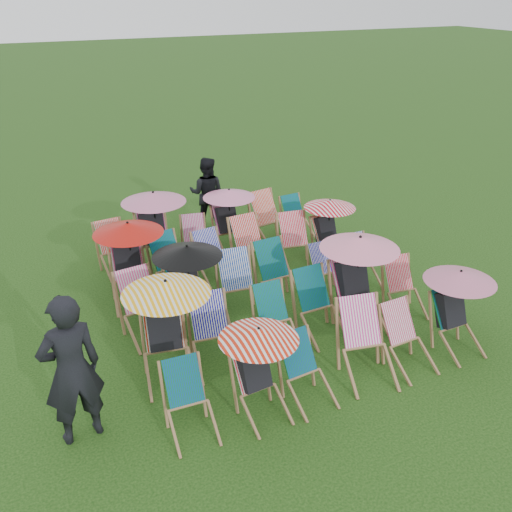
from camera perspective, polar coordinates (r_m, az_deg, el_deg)
name	(u,v)px	position (r m, az deg, el deg)	size (l,w,h in m)	color
ground	(264,308)	(9.62, 0.80, -5.23)	(100.00, 100.00, 0.00)	black
deckchair_0	(189,403)	(7.06, -6.67, -14.41)	(0.59, 0.80, 0.85)	#916844
deckchair_1	(259,371)	(7.16, 0.35, -11.44)	(1.00, 1.06, 1.18)	#916844
deckchair_2	(307,372)	(7.50, 5.13, -11.49)	(0.64, 0.83, 0.85)	#916844
deckchair_3	(367,344)	(7.98, 11.06, -8.62)	(0.84, 1.05, 1.03)	#916844
deckchair_4	(409,339)	(8.33, 15.03, -8.05)	(0.63, 0.85, 0.88)	#916844
deckchair_5	(458,310)	(8.83, 19.52, -5.09)	(1.03, 1.08, 1.22)	#916844
deckchair_6	(166,329)	(7.80, -8.96, -7.24)	(1.20, 1.27, 1.42)	#916844
deckchair_7	(214,335)	(8.09, -4.26, -7.89)	(0.72, 0.94, 0.96)	#916844
deckchair_8	(277,320)	(8.49, 2.12, -6.37)	(0.59, 0.82, 0.88)	#916844
deckchair_9	(320,306)	(8.79, 6.42, -4.99)	(0.68, 0.92, 0.97)	#916844
deckchair_10	(358,281)	(8.97, 10.18, -2.47)	(1.23, 1.28, 1.46)	#916844
deckchair_11	(405,288)	(9.65, 14.65, -3.12)	(0.65, 0.85, 0.86)	#916844
deckchair_12	(144,307)	(8.84, -11.12, -5.07)	(0.77, 0.99, 0.99)	#916844
deckchair_13	(189,285)	(8.96, -6.74, -2.87)	(1.10, 1.16, 1.30)	#916844
deckchair_14	(240,287)	(9.24, -1.62, -3.08)	(0.75, 0.97, 0.99)	#916844
deckchair_15	(279,275)	(9.59, 2.33, -1.93)	(0.72, 0.96, 1.00)	#916844
deckchair_16	(328,271)	(9.99, 7.26, -1.50)	(0.56, 0.77, 0.82)	#916844
deckchair_17	(361,263)	(10.32, 10.50, -0.68)	(0.58, 0.80, 0.86)	#916844
deckchair_18	(129,262)	(9.75, -12.57, -0.56)	(1.17, 1.23, 1.39)	#916844
deckchair_19	(173,265)	(10.06, -8.34, -0.90)	(0.80, 0.99, 0.97)	#916844
deckchair_20	(215,259)	(10.25, -4.15, -0.34)	(0.71, 0.90, 0.90)	#916844
deckchair_21	(253,248)	(10.55, -0.26, 0.85)	(0.74, 0.98, 1.01)	#916844
deckchair_22	(298,243)	(10.83, 4.19, 1.32)	(0.75, 0.96, 0.97)	#916844
deckchair_23	(330,229)	(11.14, 7.38, 2.69)	(1.00, 1.06, 1.18)	#916844
deckchair_24	(116,249)	(10.94, -13.84, 0.70)	(0.71, 0.91, 0.91)	#916844
deckchair_25	(154,229)	(10.90, -10.14, 2.71)	(1.21, 1.27, 1.44)	#916844
deckchair_26	(195,240)	(11.17, -6.08, 1.62)	(0.68, 0.84, 0.82)	#916844
deckchair_27	(230,219)	(11.45, -2.66, 3.71)	(1.05, 1.09, 1.24)	#916844
deckchair_28	(272,220)	(11.78, 1.61, 3.64)	(0.85, 1.06, 1.03)	#916844
deckchair_29	(298,218)	(12.14, 4.21, 3.79)	(0.61, 0.81, 0.84)	#916844
person_left	(71,370)	(6.94, -17.99, -10.79)	(0.71, 0.46, 1.94)	black
person_rear	(207,193)	(12.52, -4.95, 6.29)	(0.77, 0.60, 1.59)	black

